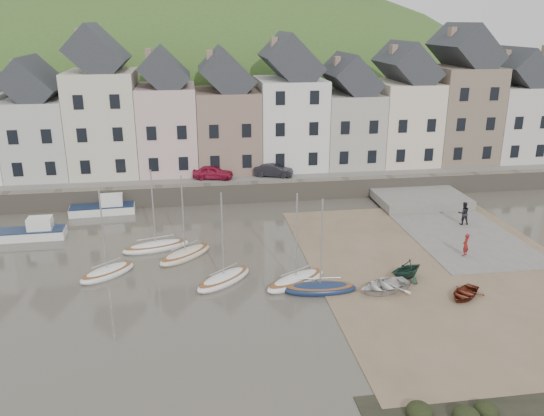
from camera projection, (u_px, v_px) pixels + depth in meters
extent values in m
plane|color=#4E493D|center=(286.00, 281.00, 35.92)|extent=(160.00, 160.00, 0.00)
cube|color=#355722|center=(240.00, 156.00, 65.63)|extent=(90.00, 30.00, 1.50)
cube|color=slate|center=(250.00, 175.00, 54.61)|extent=(70.00, 7.00, 0.10)
cube|color=slate|center=(255.00, 192.00, 51.54)|extent=(70.00, 1.20, 1.80)
cube|color=brown|center=(445.00, 270.00, 37.46)|extent=(18.00, 26.00, 0.06)
cube|color=slate|center=(448.00, 225.00, 45.50)|extent=(8.00, 18.00, 0.12)
ellipsoid|color=#355722|center=(198.00, 224.00, 97.19)|extent=(134.40, 84.00, 84.00)
cylinder|color=#382619|center=(57.00, 4.00, 71.94)|extent=(0.50, 0.50, 3.00)
cylinder|color=#382619|center=(167.00, 6.00, 77.65)|extent=(0.50, 0.50, 3.00)
cylinder|color=#382619|center=(268.00, 6.00, 77.75)|extent=(0.50, 0.50, 3.00)
cylinder|color=#382619|center=(352.00, 6.00, 78.50)|extent=(0.50, 0.50, 3.00)
cube|color=#B9B9B4|center=(42.00, 137.00, 53.87)|extent=(5.80, 8.00, 7.50)
cube|color=gray|center=(16.00, 67.00, 51.51)|extent=(0.60, 0.90, 1.40)
cube|color=beige|center=(105.00, 123.00, 54.33)|extent=(6.40, 8.00, 10.00)
cube|color=gray|center=(79.00, 35.00, 51.45)|extent=(0.60, 0.90, 1.40)
cube|color=#C8A8A6|center=(168.00, 129.00, 55.42)|extent=(5.60, 8.00, 8.50)
cube|color=gray|center=(149.00, 56.00, 52.94)|extent=(0.60, 0.90, 1.40)
cube|color=#846A5B|center=(227.00, 129.00, 56.34)|extent=(6.20, 8.00, 8.00)
cube|color=gray|center=(210.00, 57.00, 53.82)|extent=(0.60, 0.90, 1.40)
cube|color=silver|center=(290.00, 123.00, 57.09)|extent=(6.60, 8.00, 9.00)
cube|color=gray|center=(274.00, 44.00, 54.33)|extent=(0.60, 0.90, 1.40)
cube|color=#ABA69C|center=(348.00, 128.00, 58.21)|extent=(5.80, 8.00, 7.50)
cube|color=gray|center=(337.00, 63.00, 55.85)|extent=(0.60, 0.90, 1.40)
cube|color=beige|center=(402.00, 122.00, 58.88)|extent=(6.00, 8.00, 8.50)
cube|color=gray|center=(393.00, 52.00, 56.32)|extent=(0.60, 0.90, 1.40)
cube|color=#7A6958|center=(458.00, 114.00, 59.52)|extent=(6.40, 8.00, 10.00)
cube|color=gray|center=(452.00, 34.00, 56.64)|extent=(0.60, 0.90, 1.40)
cube|color=beige|center=(510.00, 122.00, 60.71)|extent=(5.80, 8.00, 8.00)
cube|color=gray|center=(506.00, 57.00, 58.27)|extent=(0.60, 0.90, 1.40)
ellipsoid|color=white|center=(156.00, 247.00, 40.77)|extent=(5.17, 2.79, 0.84)
ellipsoid|color=brown|center=(156.00, 244.00, 40.70)|extent=(4.76, 2.55, 0.20)
cylinder|color=#B2B5B7|center=(153.00, 207.00, 39.77)|extent=(0.10, 0.10, 5.60)
cylinder|color=#B2B5B7|center=(155.00, 238.00, 40.53)|extent=(2.64, 0.82, 0.08)
ellipsoid|color=white|center=(107.00, 273.00, 36.58)|extent=(4.03, 3.71, 0.84)
ellipsoid|color=brown|center=(107.00, 270.00, 36.51)|extent=(3.69, 3.40, 0.20)
cylinder|color=#B2B5B7|center=(103.00, 229.00, 35.58)|extent=(0.10, 0.10, 5.60)
cylinder|color=#B2B5B7|center=(106.00, 263.00, 36.34)|extent=(1.74, 1.47, 0.08)
ellipsoid|color=beige|center=(185.00, 255.00, 39.39)|extent=(4.40, 4.17, 0.84)
ellipsoid|color=brown|center=(185.00, 252.00, 39.32)|extent=(4.03, 3.82, 0.20)
cylinder|color=#B2B5B7|center=(183.00, 214.00, 38.39)|extent=(0.10, 0.10, 5.60)
cylinder|color=#B2B5B7|center=(185.00, 245.00, 39.15)|extent=(1.92, 1.74, 0.08)
ellipsoid|color=white|center=(224.00, 280.00, 35.64)|extent=(4.39, 4.09, 0.84)
ellipsoid|color=brown|center=(224.00, 277.00, 35.57)|extent=(4.02, 3.74, 0.20)
cylinder|color=#B2B5B7|center=(222.00, 235.00, 34.64)|extent=(0.10, 0.10, 5.60)
cylinder|color=#B2B5B7|center=(223.00, 269.00, 35.40)|extent=(1.92, 1.68, 0.08)
ellipsoid|color=white|center=(296.00, 281.00, 35.46)|extent=(4.79, 3.75, 0.84)
ellipsoid|color=brown|center=(296.00, 278.00, 35.39)|extent=(4.39, 3.43, 0.20)
cylinder|color=#B2B5B7|center=(297.00, 236.00, 34.46)|extent=(0.10, 0.10, 5.60)
cylinder|color=#B2B5B7|center=(296.00, 270.00, 35.22)|extent=(2.24, 1.43, 0.08)
ellipsoid|color=#152444|center=(320.00, 289.00, 34.42)|extent=(4.70, 1.85, 0.84)
ellipsoid|color=brown|center=(320.00, 286.00, 34.35)|extent=(4.33, 1.68, 0.20)
cylinder|color=#B2B5B7|center=(321.00, 243.00, 33.42)|extent=(0.10, 0.10, 5.60)
cylinder|color=#B2B5B7|center=(320.00, 278.00, 34.18)|extent=(2.53, 0.28, 0.08)
cube|color=white|center=(31.00, 234.00, 42.80)|extent=(5.13, 1.80, 0.70)
cube|color=#152444|center=(30.00, 230.00, 42.68)|extent=(5.03, 1.85, 0.08)
cube|color=white|center=(40.00, 224.00, 42.62)|extent=(1.81, 1.24, 1.00)
cube|color=white|center=(103.00, 210.00, 48.33)|extent=(5.60, 2.02, 0.70)
cube|color=#152444|center=(102.00, 206.00, 48.21)|extent=(5.50, 2.07, 0.08)
cube|color=white|center=(111.00, 200.00, 48.13)|extent=(2.00, 1.31, 1.00)
imported|color=silver|center=(384.00, 286.00, 34.37)|extent=(4.00, 3.31, 0.72)
imported|color=#173428|center=(407.00, 269.00, 35.98)|extent=(3.18, 3.03, 1.31)
imported|color=maroon|center=(464.00, 293.00, 33.61)|extent=(3.22, 3.12, 0.54)
imported|color=maroon|center=(466.00, 245.00, 39.25)|extent=(0.72, 0.70, 1.66)
imported|color=black|center=(464.00, 213.00, 45.27)|extent=(1.00, 0.81, 1.92)
imported|color=#A01738|center=(213.00, 172.00, 52.93)|extent=(4.08, 2.38, 1.30)
imported|color=black|center=(273.00, 170.00, 53.76)|extent=(4.00, 2.45, 1.24)
ellipsoid|color=black|center=(420.00, 412.00, 23.59)|extent=(1.14, 1.26, 0.74)
ellipsoid|color=black|center=(486.00, 410.00, 23.77)|extent=(0.99, 1.09, 0.64)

